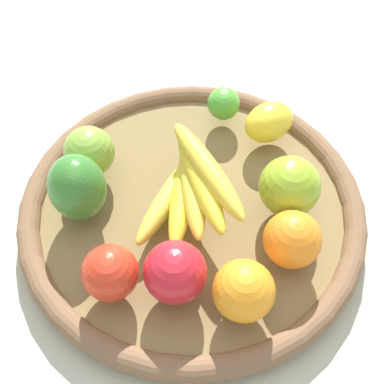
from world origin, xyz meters
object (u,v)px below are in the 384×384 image
at_px(banana_bunch, 190,184).
at_px(orange_1, 292,239).
at_px(apple_0, 290,186).
at_px(apple_2, 90,150).
at_px(lemon_0, 269,122).
at_px(apple_3, 110,273).
at_px(orange_0, 244,291).
at_px(apple_1, 175,272).
at_px(bell_pepper, 77,187).
at_px(lime_0, 224,104).

distance_m(banana_bunch, orange_1, 0.14).
bearing_deg(apple_0, banana_bunch, 21.33).
distance_m(apple_0, orange_1, 0.07).
relative_size(apple_0, apple_2, 1.14).
xyz_separation_m(apple_2, lemon_0, (-0.20, -0.14, -0.01)).
bearing_deg(apple_3, lemon_0, -107.52).
distance_m(apple_3, orange_0, 0.15).
distance_m(apple_0, apple_1, 0.18).
xyz_separation_m(apple_3, apple_2, (0.11, -0.15, 0.00)).
bearing_deg(apple_0, apple_3, 51.08).
xyz_separation_m(bell_pepper, apple_2, (0.02, -0.07, -0.01)).
height_order(apple_3, apple_2, apple_2).
xyz_separation_m(apple_3, lemon_0, (-0.09, -0.29, -0.01)).
relative_size(apple_1, orange_0, 1.04).
distance_m(apple_3, apple_1, 0.07).
bearing_deg(banana_bunch, apple_0, -158.67).
distance_m(apple_3, lemon_0, 0.31).
xyz_separation_m(banana_bunch, orange_1, (-0.14, 0.03, -0.01)).
bearing_deg(apple_0, orange_0, 87.43).
bearing_deg(lime_0, orange_1, 129.28).
bearing_deg(lime_0, banana_bunch, 95.75).
relative_size(banana_bunch, apple_1, 2.38).
height_order(bell_pepper, lemon_0, bell_pepper).
xyz_separation_m(apple_0, orange_0, (0.01, 0.15, -0.00)).
relative_size(apple_3, orange_1, 0.95).
height_order(lime_0, orange_0, orange_0).
bearing_deg(orange_0, apple_3, 13.57).
xyz_separation_m(orange_1, orange_0, (0.03, 0.08, 0.00)).
distance_m(apple_0, orange_0, 0.15).
relative_size(apple_2, orange_1, 0.98).
height_order(lime_0, bell_pepper, bell_pepper).
relative_size(apple_0, lemon_0, 1.06).
xyz_separation_m(banana_bunch, orange_0, (-0.11, 0.11, -0.01)).
height_order(lime_0, lemon_0, lemon_0).
distance_m(lime_0, orange_1, 0.24).
distance_m(banana_bunch, bell_pepper, 0.14).
distance_m(apple_1, lemon_0, 0.27).
distance_m(bell_pepper, orange_1, 0.26).
relative_size(banana_bunch, lime_0, 3.62).
height_order(apple_2, lemon_0, apple_2).
relative_size(banana_bunch, apple_3, 2.62).
height_order(apple_1, orange_1, apple_1).
bearing_deg(banana_bunch, apple_1, 104.39).
bearing_deg(lime_0, lemon_0, 169.52).
relative_size(orange_1, orange_0, 0.99).
bearing_deg(banana_bunch, orange_0, 134.82).
bearing_deg(apple_3, orange_0, -166.43).
xyz_separation_m(apple_0, apple_1, (0.08, 0.16, -0.00)).
bearing_deg(lime_0, apple_0, 137.52).
height_order(banana_bunch, apple_3, banana_bunch).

